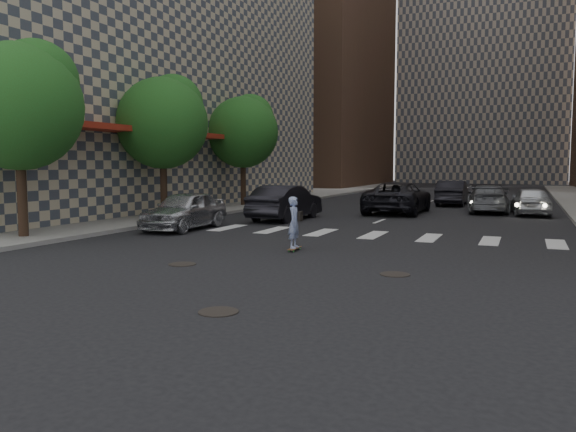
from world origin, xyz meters
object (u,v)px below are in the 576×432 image
at_px(tree_b, 165,119).
at_px(traffic_car_a, 286,202).
at_px(traffic_car_b, 488,199).
at_px(traffic_car_e, 452,193).
at_px(traffic_car_d, 531,201).
at_px(skateboarder, 295,222).
at_px(silver_sedan, 185,210).
at_px(tree_a, 22,101).
at_px(tree_c, 245,129).
at_px(traffic_car_c, 398,197).

relative_size(tree_b, traffic_car_a, 1.36).
relative_size(traffic_car_b, traffic_car_e, 1.07).
xyz_separation_m(traffic_car_b, traffic_car_d, (2.10, -0.83, -0.01)).
bearing_deg(skateboarder, silver_sedan, 147.15).
bearing_deg(traffic_car_d, traffic_car_b, -27.75).
xyz_separation_m(tree_a, traffic_car_a, (5.28, 9.86, -3.84)).
xyz_separation_m(tree_a, traffic_car_e, (11.24, 22.49, -3.87)).
bearing_deg(traffic_car_e, silver_sedan, 63.89).
relative_size(traffic_car_b, traffic_car_d, 1.18).
xyz_separation_m(tree_b, traffic_car_b, (13.64, 9.70, -3.91)).
bearing_deg(traffic_car_b, tree_b, 29.80).
height_order(tree_a, traffic_car_b, tree_a).
relative_size(tree_a, silver_sedan, 1.48).
height_order(skateboarder, traffic_car_d, skateboarder).
distance_m(silver_sedan, traffic_car_b, 16.67).
xyz_separation_m(traffic_car_a, traffic_car_d, (10.46, 7.00, -0.08)).
height_order(tree_a, traffic_car_e, tree_a).
height_order(tree_a, skateboarder, tree_a).
xyz_separation_m(tree_b, silver_sedan, (3.13, -3.24, -3.89)).
distance_m(tree_c, traffic_car_d, 16.24).
bearing_deg(tree_b, skateboarder, -35.85).
height_order(tree_b, traffic_car_e, tree_b).
bearing_deg(traffic_car_d, tree_c, -2.96).
xyz_separation_m(tree_c, traffic_car_d, (15.74, 0.86, -3.92)).
bearing_deg(tree_a, traffic_car_b, 52.37).
distance_m(tree_a, skateboarder, 10.07).
bearing_deg(traffic_car_e, tree_c, 28.49).
distance_m(silver_sedan, traffic_car_d, 17.48).
height_order(skateboarder, traffic_car_c, traffic_car_c).
height_order(skateboarder, traffic_car_b, skateboarder).
xyz_separation_m(traffic_car_b, traffic_car_e, (-2.40, 4.79, 0.04)).
relative_size(silver_sedan, traffic_car_e, 0.95).
bearing_deg(tree_b, traffic_car_c, 38.56).
relative_size(skateboarder, silver_sedan, 0.36).
height_order(skateboarder, traffic_car_a, skateboarder).
bearing_deg(tree_a, skateboarder, 8.23).
bearing_deg(skateboarder, traffic_car_d, 63.75).
relative_size(tree_c, traffic_car_d, 1.55).
bearing_deg(tree_a, traffic_car_a, 61.85).
xyz_separation_m(traffic_car_d, traffic_car_e, (-4.49, 5.63, 0.05)).
distance_m(skateboarder, traffic_car_d, 16.84).
bearing_deg(traffic_car_b, traffic_car_a, 37.52).
bearing_deg(traffic_car_e, traffic_car_d, 127.11).
bearing_deg(traffic_car_d, tree_b, 23.29).
height_order(traffic_car_b, traffic_car_c, traffic_car_c).
xyz_separation_m(tree_b, traffic_car_d, (15.74, 8.86, -3.92)).
bearing_deg(silver_sedan, skateboarder, -31.67).
distance_m(silver_sedan, traffic_car_c, 12.34).
bearing_deg(tree_c, silver_sedan, -74.46).
xyz_separation_m(traffic_car_a, traffic_car_e, (5.97, 12.63, -0.03)).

